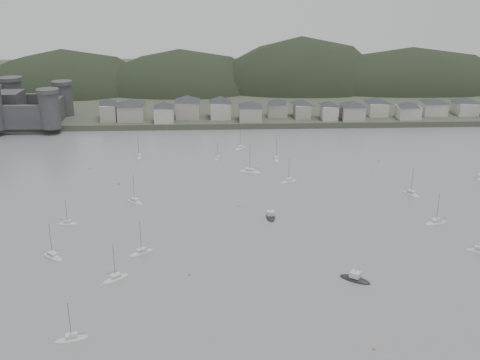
{
  "coord_description": "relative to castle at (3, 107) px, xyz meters",
  "views": [
    {
      "loc": [
        -8.59,
        -119.99,
        76.04
      ],
      "look_at": [
        0.0,
        75.0,
        6.0
      ],
      "focal_mm": 42.73,
      "sensor_mm": 36.0,
      "label": 1
    }
  ],
  "objects": [
    {
      "name": "castle",
      "position": [
        0.0,
        0.0,
        0.0
      ],
      "size": [
        66.0,
        43.0,
        20.0
      ],
      "color": "#353538",
      "rests_on": "far_shore_land"
    },
    {
      "name": "far_shore_land",
      "position": [
        120.0,
        115.2,
        -9.46
      ],
      "size": [
        900.0,
        250.0,
        3.0
      ],
      "primitive_type": "cube",
      "color": "#383D2D",
      "rests_on": "ground"
    },
    {
      "name": "moored_fleet",
      "position": [
        116.99,
        -119.23,
        -10.79
      ],
      "size": [
        240.38,
        162.02,
        13.13
      ],
      "color": "beige",
      "rests_on": "ground"
    },
    {
      "name": "mooring_buoys",
      "position": [
        119.31,
        -123.24,
        -10.81
      ],
      "size": [
        176.14,
        131.66,
        0.7
      ],
      "color": "#BF6D3F",
      "rests_on": "ground"
    },
    {
      "name": "forested_ridge",
      "position": [
        124.83,
        89.6,
        -22.25
      ],
      "size": [
        851.55,
        103.94,
        102.57
      ],
      "color": "black",
      "rests_on": "ground"
    },
    {
      "name": "ground",
      "position": [
        120.0,
        -179.8,
        -10.96
      ],
      "size": [
        900.0,
        900.0,
        0.0
      ],
      "primitive_type": "plane",
      "color": "slate",
      "rests_on": "ground"
    },
    {
      "name": "motor_launch_near",
      "position": [
        147.74,
        -167.91,
        -10.68
      ],
      "size": [
        8.79,
        7.56,
        4.04
      ],
      "rotation": [
        0.0,
        0.0,
        0.94
      ],
      "color": "black",
      "rests_on": "ground"
    },
    {
      "name": "motor_launch_far",
      "position": [
        129.33,
        -125.47,
        -10.68
      ],
      "size": [
        3.14,
        8.32,
        3.97
      ],
      "rotation": [
        0.0,
        0.0,
        3.12
      ],
      "color": "black",
      "rests_on": "ground"
    },
    {
      "name": "sailboat_lead",
      "position": [
        62.9,
        -128.0,
        -10.78
      ],
      "size": [
        6.62,
        2.2,
        9.05
      ],
      "rotation": [
        0.0,
        0.0,
        1.56
      ],
      "color": "beige",
      "rests_on": "ground"
    },
    {
      "name": "waterfront_town",
      "position": [
        170.59,
        3.54,
        -2.3
      ],
      "size": [
        451.48,
        28.46,
        12.92
      ],
      "color": "#99958C",
      "rests_on": "far_shore_land"
    }
  ]
}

